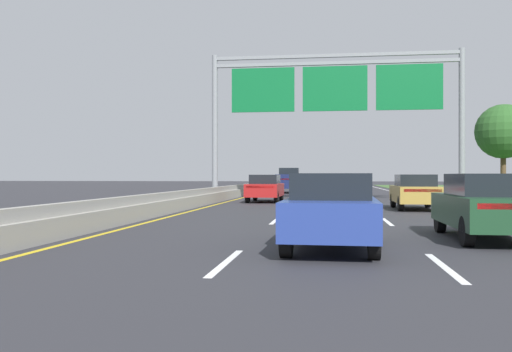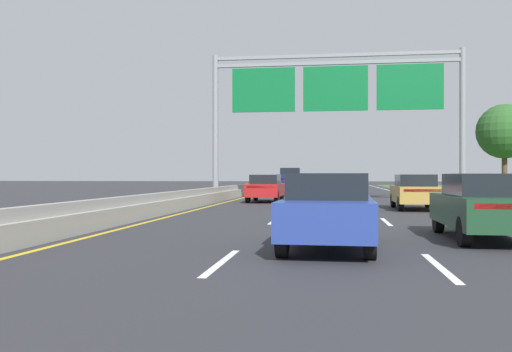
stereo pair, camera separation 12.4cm
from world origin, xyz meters
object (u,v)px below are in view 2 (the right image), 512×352
(car_blue_centre_lane_sedan, at_px, (328,209))
(car_silver_centre_lane_sedan, at_px, (327,189))
(car_red_left_lane_sedan, at_px, (266,188))
(roadside_tree_far, at_px, (505,132))
(car_darkgreen_right_lane_sedan, at_px, (485,205))
(car_gold_right_lane_sedan, at_px, (415,191))
(pickup_truck_navy, at_px, (290,181))
(overhead_sign_gantry, at_px, (335,95))

(car_blue_centre_lane_sedan, distance_m, car_silver_centre_lane_sedan, 16.30)
(car_red_left_lane_sedan, height_order, roadside_tree_far, roadside_tree_far)
(car_darkgreen_right_lane_sedan, relative_size, car_silver_centre_lane_sedan, 0.99)
(car_silver_centre_lane_sedan, relative_size, roadside_tree_far, 0.69)
(car_gold_right_lane_sedan, height_order, car_silver_centre_lane_sedan, same)
(car_darkgreen_right_lane_sedan, bearing_deg, roadside_tree_far, -17.04)
(car_blue_centre_lane_sedan, relative_size, car_red_left_lane_sedan, 1.01)
(pickup_truck_navy, xyz_separation_m, car_red_left_lane_sedan, (-0.16, -16.65, -0.26))
(car_gold_right_lane_sedan, bearing_deg, car_darkgreen_right_lane_sedan, 179.91)
(car_blue_centre_lane_sedan, xyz_separation_m, car_darkgreen_right_lane_sedan, (3.69, 2.06, 0.00))
(pickup_truck_navy, relative_size, car_red_left_lane_sedan, 1.24)
(pickup_truck_navy, relative_size, car_gold_right_lane_sedan, 1.23)
(car_red_left_lane_sedan, relative_size, roadside_tree_far, 0.69)
(car_gold_right_lane_sedan, bearing_deg, overhead_sign_gantry, 24.82)
(overhead_sign_gantry, relative_size, pickup_truck_navy, 2.76)
(car_red_left_lane_sedan, distance_m, car_gold_right_lane_sedan, 9.67)
(car_darkgreen_right_lane_sedan, bearing_deg, car_silver_centre_lane_sedan, 15.51)
(overhead_sign_gantry, bearing_deg, car_red_left_lane_sedan, -157.74)
(car_darkgreen_right_lane_sedan, bearing_deg, car_gold_right_lane_sedan, -0.08)
(overhead_sign_gantry, bearing_deg, car_gold_right_lane_sedan, -65.64)
(overhead_sign_gantry, xyz_separation_m, car_blue_centre_lane_sedan, (-0.30, -21.54, -5.55))
(overhead_sign_gantry, height_order, car_gold_right_lane_sedan, overhead_sign_gantry)
(overhead_sign_gantry, height_order, car_darkgreen_right_lane_sedan, overhead_sign_gantry)
(overhead_sign_gantry, relative_size, car_darkgreen_right_lane_sedan, 3.41)
(car_blue_centre_lane_sedan, bearing_deg, car_gold_right_lane_sedan, -13.68)
(pickup_truck_navy, distance_m, car_blue_centre_lane_sedan, 36.72)
(overhead_sign_gantry, relative_size, car_blue_centre_lane_sedan, 3.38)
(car_gold_right_lane_sedan, height_order, roadside_tree_far, roadside_tree_far)
(overhead_sign_gantry, xyz_separation_m, car_red_left_lane_sedan, (-4.02, -1.64, -5.55))
(roadside_tree_far, bearing_deg, car_blue_centre_lane_sedan, -113.02)
(pickup_truck_navy, bearing_deg, car_red_left_lane_sedan, 177.97)
(car_blue_centre_lane_sedan, height_order, car_red_left_lane_sedan, same)
(overhead_sign_gantry, bearing_deg, car_blue_centre_lane_sedan, -90.80)
(pickup_truck_navy, height_order, car_red_left_lane_sedan, pickup_truck_navy)
(car_gold_right_lane_sedan, bearing_deg, car_blue_centre_lane_sedan, 165.07)
(pickup_truck_navy, xyz_separation_m, car_blue_centre_lane_sedan, (3.55, -36.55, -0.26))
(overhead_sign_gantry, xyz_separation_m, car_darkgreen_right_lane_sedan, (3.39, -19.48, -5.55))
(roadside_tree_far, bearing_deg, car_red_left_lane_sedan, -153.17)
(pickup_truck_navy, height_order, car_gold_right_lane_sedan, pickup_truck_navy)
(pickup_truck_navy, height_order, car_darkgreen_right_lane_sedan, pickup_truck_navy)
(overhead_sign_gantry, distance_m, car_blue_centre_lane_sedan, 22.24)
(pickup_truck_navy, bearing_deg, car_blue_centre_lane_sedan, -175.92)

